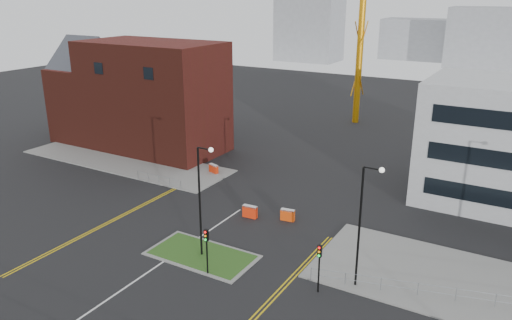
{
  "coord_description": "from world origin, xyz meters",
  "views": [
    {
      "loc": [
        23.39,
        -20.12,
        19.9
      ],
      "look_at": [
        1.24,
        17.86,
        5.0
      ],
      "focal_mm": 35.0,
      "sensor_mm": 36.0,
      "label": 1
    }
  ],
  "objects": [
    {
      "name": "pavement_left",
      "position": [
        -20.0,
        22.0,
        0.06
      ],
      "size": [
        28.0,
        8.0,
        0.12
      ],
      "primitive_type": "cube",
      "color": "slate",
      "rests_on": "ground"
    },
    {
      "name": "skyline_b",
      "position": [
        10.0,
        130.0,
        8.0
      ],
      "size": [
        24.0,
        12.0,
        16.0
      ],
      "primitive_type": "cube",
      "color": "gray",
      "rests_on": "ground"
    },
    {
      "name": "traffic_light_right",
      "position": [
        12.0,
        7.98,
        2.57
      ],
      "size": [
        0.28,
        0.33,
        3.65
      ],
      "color": "black",
      "rests_on": "ground"
    },
    {
      "name": "island_kerb",
      "position": [
        2.0,
        8.0,
        0.04
      ],
      "size": [
        8.6,
        4.6,
        0.08
      ],
      "primitive_type": "cube",
      "color": "slate",
      "rests_on": "ground"
    },
    {
      "name": "pavement_right",
      "position": [
        22.0,
        14.0,
        0.06
      ],
      "size": [
        24.0,
        10.0,
        0.12
      ],
      "primitive_type": "cube",
      "color": "slate",
      "rests_on": "ground"
    },
    {
      "name": "grass_island",
      "position": [
        2.0,
        8.0,
        0.06
      ],
      "size": [
        8.0,
        4.0,
        0.12
      ],
      "primitive_type": "cube",
      "color": "#28541C",
      "rests_on": "ground"
    },
    {
      "name": "railing_right",
      "position": [
        20.5,
        11.5,
        0.78
      ],
      "size": [
        19.05,
        5.05,
        1.1
      ],
      "color": "gray",
      "rests_on": "ground"
    },
    {
      "name": "ground",
      "position": [
        0.0,
        0.0,
        0.0
      ],
      "size": [
        200.0,
        200.0,
        0.0
      ],
      "primitive_type": "plane",
      "color": "black",
      "rests_on": "ground"
    },
    {
      "name": "centre_line",
      "position": [
        0.0,
        2.0,
        0.01
      ],
      "size": [
        0.15,
        30.0,
        0.01
      ],
      "primitive_type": "cube",
      "color": "silver",
      "rests_on": "ground"
    },
    {
      "name": "skyline_d",
      "position": [
        -8.0,
        140.0,
        6.0
      ],
      "size": [
        30.0,
        12.0,
        12.0
      ],
      "primitive_type": "cube",
      "color": "gray",
      "rests_on": "ground"
    },
    {
      "name": "skyline_a",
      "position": [
        -40.0,
        120.0,
        11.0
      ],
      "size": [
        18.0,
        12.0,
        22.0
      ],
      "primitive_type": "cube",
      "color": "gray",
      "rests_on": "ground"
    },
    {
      "name": "yellow_right_a",
      "position": [
        9.5,
        6.0,
        0.01
      ],
      "size": [
        0.12,
        20.0,
        0.01
      ],
      "primitive_type": "cube",
      "color": "gold",
      "rests_on": "ground"
    },
    {
      "name": "barrier_mid",
      "position": [
        1.67,
        16.0,
        0.62
      ],
      "size": [
        1.39,
        0.54,
        1.15
      ],
      "color": "#FC300E",
      "rests_on": "ground"
    },
    {
      "name": "yellow_left_b",
      "position": [
        -8.7,
        10.0,
        0.01
      ],
      "size": [
        0.12,
        24.0,
        0.01
      ],
      "primitive_type": "cube",
      "color": "gold",
      "rests_on": "ground"
    },
    {
      "name": "streetlamp_island",
      "position": [
        2.22,
        8.0,
        5.41
      ],
      "size": [
        1.46,
        0.36,
        9.18
      ],
      "color": "black",
      "rests_on": "ground"
    },
    {
      "name": "brick_building",
      "position": [
        -22.97,
        28.0,
        6.85
      ],
      "size": [
        24.2,
        10.07,
        14.24
      ],
      "color": "#4E1B13",
      "rests_on": "ground"
    },
    {
      "name": "traffic_light_island",
      "position": [
        4.0,
        5.98,
        2.57
      ],
      "size": [
        0.28,
        0.33,
        3.65
      ],
      "color": "black",
      "rests_on": "ground"
    },
    {
      "name": "barrier_right",
      "position": [
        4.98,
        17.17,
        0.59
      ],
      "size": [
        1.33,
        0.58,
        1.08
      ],
      "color": "#FB4B0D",
      "rests_on": "ground"
    },
    {
      "name": "yellow_right_b",
      "position": [
        9.8,
        6.0,
        0.01
      ],
      "size": [
        0.12,
        20.0,
        0.01
      ],
      "primitive_type": "cube",
      "color": "gold",
      "rests_on": "ground"
    },
    {
      "name": "streetlamp_right_near",
      "position": [
        14.22,
        10.0,
        5.41
      ],
      "size": [
        1.46,
        0.36,
        9.18
      ],
      "color": "black",
      "rests_on": "ground"
    },
    {
      "name": "railing_left",
      "position": [
        -11.0,
        18.0,
        0.74
      ],
      "size": [
        6.05,
        0.05,
        1.1
      ],
      "color": "gray",
      "rests_on": "ground"
    },
    {
      "name": "yellow_left_a",
      "position": [
        -9.0,
        10.0,
        0.01
      ],
      "size": [
        0.12,
        24.0,
        0.01
      ],
      "primitive_type": "cube",
      "color": "gold",
      "rests_on": "ground"
    },
    {
      "name": "barrier_left",
      "position": [
        -8.0,
        24.0,
        0.59
      ],
      "size": [
        1.35,
        0.81,
        1.08
      ],
      "color": "red",
      "rests_on": "ground"
    }
  ]
}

